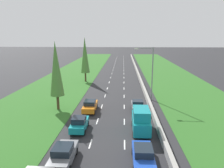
# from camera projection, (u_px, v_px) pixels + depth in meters

# --- Properties ---
(ground_plane) EXTENTS (300.00, 300.00, 0.00)m
(ground_plane) POSITION_uv_depth(u_px,v_px,m) (118.00, 76.00, 60.21)
(ground_plane) COLOR #28282B
(ground_plane) RESTS_ON ground
(grass_verge_left) EXTENTS (14.00, 140.00, 0.04)m
(grass_verge_left) POSITION_uv_depth(u_px,v_px,m) (72.00, 75.00, 60.85)
(grass_verge_left) COLOR #2D6623
(grass_verge_left) RESTS_ON ground
(grass_verge_right) EXTENTS (14.00, 140.00, 0.04)m
(grass_verge_right) POSITION_uv_depth(u_px,v_px,m) (170.00, 76.00, 59.49)
(grass_verge_right) COLOR #2D6623
(grass_verge_right) RESTS_ON ground
(median_barrier) EXTENTS (0.44, 120.00, 0.85)m
(median_barrier) POSITION_uv_depth(u_px,v_px,m) (138.00, 74.00, 59.83)
(median_barrier) COLOR #9E9B93
(median_barrier) RESTS_ON ground
(lane_markings) EXTENTS (3.64, 116.00, 0.01)m
(lane_markings) POSITION_uv_depth(u_px,v_px,m) (118.00, 75.00, 60.21)
(lane_markings) COLOR white
(lane_markings) RESTS_ON ground
(grey_sedan_left_lane) EXTENTS (1.82, 4.50, 1.64)m
(grey_sedan_left_lane) POSITION_uv_depth(u_px,v_px,m) (63.00, 154.00, 18.79)
(grey_sedan_left_lane) COLOR slate
(grey_sedan_left_lane) RESTS_ON ground
(teal_hatchback_left_lane) EXTENTS (1.74, 3.90, 1.72)m
(teal_hatchback_left_lane) POSITION_uv_depth(u_px,v_px,m) (79.00, 124.00, 25.25)
(teal_hatchback_left_lane) COLOR teal
(teal_hatchback_left_lane) RESTS_ON ground
(blue_sedan_right_lane) EXTENTS (1.82, 4.50, 1.64)m
(blue_sedan_right_lane) POSITION_uv_depth(u_px,v_px,m) (143.00, 155.00, 18.63)
(blue_sedan_right_lane) COLOR #1E47B7
(blue_sedan_right_lane) RESTS_ON ground
(teal_van_right_lane) EXTENTS (1.96, 4.90, 2.82)m
(teal_van_right_lane) POSITION_uv_depth(u_px,v_px,m) (141.00, 120.00, 24.83)
(teal_van_right_lane) COLOR teal
(teal_van_right_lane) RESTS_ON ground
(grey_hatchback_right_lane) EXTENTS (1.74, 3.90, 1.72)m
(grey_hatchback_right_lane) POSITION_uv_depth(u_px,v_px,m) (137.00, 106.00, 31.67)
(grey_hatchback_right_lane) COLOR slate
(grey_hatchback_right_lane) RESTS_ON ground
(orange_sedan_left_lane) EXTENTS (1.82, 4.50, 1.64)m
(orange_sedan_left_lane) POSITION_uv_depth(u_px,v_px,m) (90.00, 106.00, 31.79)
(orange_sedan_left_lane) COLOR orange
(orange_sedan_left_lane) RESTS_ON ground
(poplar_tree_second) EXTENTS (2.05, 2.05, 10.13)m
(poplar_tree_second) POSITION_uv_depth(u_px,v_px,m) (56.00, 69.00, 31.36)
(poplar_tree_second) COLOR #4C3823
(poplar_tree_second) RESTS_ON ground
(poplar_tree_third) EXTENTS (2.06, 2.06, 10.50)m
(poplar_tree_third) POSITION_uv_depth(u_px,v_px,m) (85.00, 55.00, 50.94)
(poplar_tree_third) COLOR #4C3823
(poplar_tree_third) RESTS_ON ground
(street_light_mast) EXTENTS (3.20, 0.28, 9.00)m
(street_light_mast) POSITION_uv_depth(u_px,v_px,m) (150.00, 70.00, 36.35)
(street_light_mast) COLOR gray
(street_light_mast) RESTS_ON ground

